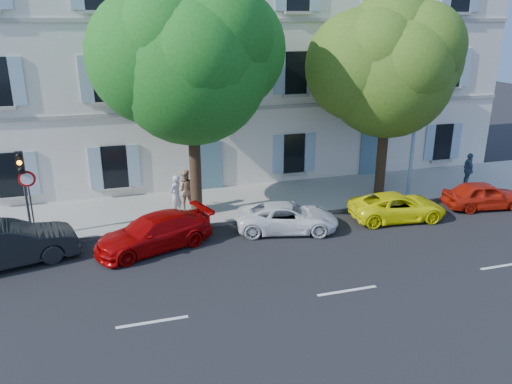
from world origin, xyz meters
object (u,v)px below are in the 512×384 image
object	(u,v)px
car_red_hatchback	(484,195)
traffic_light	(22,176)
pedestrian_b	(185,190)
pedestrian_c	(468,170)
car_yellow_supercar	(397,207)
road_sign	(29,190)
street_lamp	(419,106)
car_dark_sedan	(6,245)
car_white_coupe	(287,217)
pedestrian_a	(176,195)
tree_right	(389,74)
tree_left	(191,66)
car_red_coupe	(154,233)

from	to	relation	value
car_red_hatchback	traffic_light	xyz separation A→B (m)	(-18.96, 1.82, 2.00)
pedestrian_b	pedestrian_c	xyz separation A→B (m)	(13.94, -0.77, -0.06)
car_yellow_supercar	road_sign	world-z (taller)	road_sign
street_lamp	car_dark_sedan	bearing A→B (deg)	-174.92
car_dark_sedan	car_white_coupe	distance (m)	10.21
car_dark_sedan	car_red_hatchback	bearing A→B (deg)	-103.68
traffic_light	pedestrian_a	xyz separation A→B (m)	(5.63, 0.91, -1.60)
tree_right	pedestrian_c	world-z (taller)	tree_right
tree_left	pedestrian_a	world-z (taller)	tree_left
car_dark_sedan	pedestrian_b	xyz separation A→B (m)	(6.61, 3.20, 0.30)
car_dark_sedan	pedestrian_a	bearing A→B (deg)	-79.84
tree_right	pedestrian_c	size ratio (longest dim) A/B	5.19
car_dark_sedan	tree_left	world-z (taller)	tree_left
car_red_coupe	tree_left	size ratio (longest dim) A/B	0.46
tree_left	pedestrian_b	bearing A→B (deg)	118.84
car_red_hatchback	pedestrian_c	size ratio (longest dim) A/B	2.11
car_dark_sedan	tree_left	distance (m)	9.28
car_yellow_supercar	traffic_light	distance (m)	14.81
car_dark_sedan	car_red_hatchback	distance (m)	19.49
car_white_coupe	pedestrian_c	bearing A→B (deg)	-63.14
car_dark_sedan	car_white_coupe	world-z (taller)	car_dark_sedan
car_red_coupe	pedestrian_a	bearing A→B (deg)	137.51
car_white_coupe	street_lamp	world-z (taller)	street_lamp
car_yellow_supercar	pedestrian_c	bearing A→B (deg)	-59.73
car_dark_sedan	car_yellow_supercar	bearing A→B (deg)	-103.96
road_sign	car_red_hatchback	bearing A→B (deg)	-5.70
traffic_light	tree_left	bearing A→B (deg)	6.25
car_red_hatchback	pedestrian_a	bearing A→B (deg)	86.42
car_dark_sedan	pedestrian_c	size ratio (longest dim) A/B	2.73
car_dark_sedan	car_red_hatchback	xyz separation A→B (m)	(19.49, -0.02, -0.15)
tree_right	pedestrian_a	world-z (taller)	tree_right
car_dark_sedan	car_red_coupe	size ratio (longest dim) A/B	1.06
car_red_hatchback	tree_left	distance (m)	13.97
car_white_coupe	pedestrian_a	world-z (taller)	pedestrian_a
tree_left	pedestrian_a	distance (m)	5.37
car_yellow_supercar	car_red_hatchback	bearing A→B (deg)	-83.51
car_red_coupe	tree_left	bearing A→B (deg)	122.67
car_white_coupe	tree_left	size ratio (longest dim) A/B	0.42
tree_right	car_white_coupe	bearing A→B (deg)	-155.57
car_red_hatchback	pedestrian_b	bearing A→B (deg)	83.96
car_red_hatchback	car_dark_sedan	bearing A→B (deg)	97.94
car_white_coupe	tree_right	bearing A→B (deg)	-51.48
traffic_light	pedestrian_c	xyz separation A→B (m)	(20.03, 0.62, -1.62)
tree_right	pedestrian_c	bearing A→B (deg)	-2.07
traffic_light	road_sign	size ratio (longest dim) A/B	1.28
pedestrian_b	pedestrian_c	size ratio (longest dim) A/B	1.07
pedestrian_b	tree_left	bearing A→B (deg)	123.76
pedestrian_a	road_sign	bearing A→B (deg)	-35.91
car_yellow_supercar	tree_right	bearing A→B (deg)	-8.43
car_dark_sedan	car_red_coupe	distance (m)	4.95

